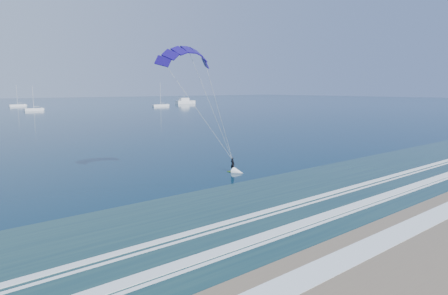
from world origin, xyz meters
TOP-DOWN VIEW (x-y plane):
  - ground at (0.00, 0.00)m, footprint 900.00×900.00m
  - kitesurfer_rig at (1.47, 21.99)m, footprint 14.52×5.99m
  - motor_yacht at (129.53, 214.49)m, footprint 14.15×3.77m
  - sailboat_3 at (25.51, 188.15)m, footprint 8.33×2.40m
  - sailboat_4 at (30.74, 241.79)m, footprint 8.95×2.40m
  - sailboat_5 at (94.45, 188.35)m, footprint 10.28×2.40m

SIDE VIEW (x-z plane):
  - ground at x=0.00m, z-range 0.00..0.00m
  - sailboat_3 at x=25.51m, z-range -5.12..6.49m
  - sailboat_4 at x=30.74m, z-range -5.39..6.76m
  - sailboat_5 at x=94.45m, z-range -6.16..7.55m
  - motor_yacht at x=129.53m, z-range -1.44..4.52m
  - kitesurfer_rig at x=1.47m, z-range 0.25..16.09m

